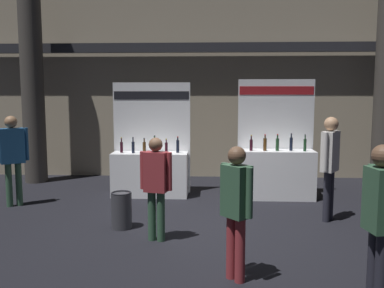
{
  "coord_description": "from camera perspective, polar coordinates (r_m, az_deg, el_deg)",
  "views": [
    {
      "loc": [
        0.18,
        -6.75,
        2.25
      ],
      "look_at": [
        -0.19,
        0.69,
        1.35
      ],
      "focal_mm": 39.59,
      "sensor_mm": 36.0,
      "label": 1
    }
  ],
  "objects": [
    {
      "name": "visitor_1",
      "position": [
        6.44,
        -4.87,
        -5.04
      ],
      "size": [
        0.5,
        0.28,
        1.59
      ],
      "rotation": [
        0.0,
        0.0,
        6.06
      ],
      "color": "#33563D",
      "rests_on": "ground_plane"
    },
    {
      "name": "exhibitor_booth_0",
      "position": [
        9.39,
        -5.63,
        -3.27
      ],
      "size": [
        1.73,
        0.73,
        2.49
      ],
      "color": "white",
      "rests_on": "ground_plane"
    },
    {
      "name": "visitor_6",
      "position": [
        5.09,
        5.98,
        -7.91
      ],
      "size": [
        0.38,
        0.39,
        1.63
      ],
      "rotation": [
        0.0,
        0.0,
        2.29
      ],
      "color": "maroon",
      "rests_on": "ground_plane"
    },
    {
      "name": "ground_plane",
      "position": [
        7.11,
        1.26,
        -11.58
      ],
      "size": [
        25.31,
        25.31,
        0.0
      ],
      "primitive_type": "plane",
      "color": "black"
    },
    {
      "name": "visitor_0",
      "position": [
        9.1,
        -23.05,
        -0.92
      ],
      "size": [
        0.53,
        0.46,
        1.81
      ],
      "rotation": [
        0.0,
        0.0,
        3.72
      ],
      "color": "#33563D",
      "rests_on": "ground_plane"
    },
    {
      "name": "visitor_2",
      "position": [
        4.79,
        23.99,
        -8.51
      ],
      "size": [
        0.29,
        0.48,
        1.74
      ],
      "rotation": [
        0.0,
        0.0,
        4.88
      ],
      "color": "#23232D",
      "rests_on": "ground_plane"
    },
    {
      "name": "exhibitor_booth_1",
      "position": [
        9.3,
        11.32,
        -3.27
      ],
      "size": [
        1.65,
        0.66,
        2.55
      ],
      "color": "white",
      "rests_on": "ground_plane"
    },
    {
      "name": "visitor_3",
      "position": [
        7.78,
        18.08,
        -1.94
      ],
      "size": [
        0.39,
        0.48,
        1.84
      ],
      "rotation": [
        0.0,
        0.0,
        0.97
      ],
      "color": "#23232D",
      "rests_on": "ground_plane"
    },
    {
      "name": "hall_colonnade",
      "position": [
        11.33,
        1.96,
        10.98
      ],
      "size": [
        12.65,
        1.4,
        6.22
      ],
      "color": "tan",
      "rests_on": "ground_plane"
    },
    {
      "name": "trash_bin",
      "position": [
        7.24,
        -9.47,
        -8.79
      ],
      "size": [
        0.34,
        0.34,
        0.62
      ],
      "color": "#38383D",
      "rests_on": "ground_plane"
    }
  ]
}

